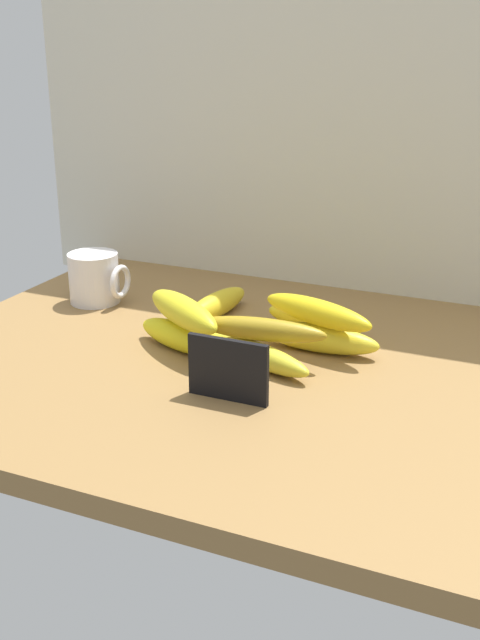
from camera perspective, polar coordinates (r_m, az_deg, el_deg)
name	(u,v)px	position (r cm, az deg, el deg)	size (l,w,h in cm)	color
counter_top	(280,377)	(111.42, 2.93, -4.16)	(110.00, 76.00, 3.00)	olive
back_wall	(366,110)	(138.96, 9.20, 14.95)	(130.00, 2.00, 70.00)	beige
chalkboard_sign	(228,372)	(99.80, -0.87, -3.83)	(11.00, 1.80, 8.40)	black
coffee_mug	(95,278)	(137.62, -10.55, 3.04)	(10.18, 8.68, 8.76)	silver
banana_0	(216,305)	(129.12, -1.79, 1.10)	(17.24, 4.04, 4.04)	gold
banana_1	(314,319)	(123.46, 5.45, 0.09)	(16.76, 4.08, 4.08)	yellow
banana_2	(256,354)	(110.32, 1.18, -2.52)	(19.41, 3.61, 3.61)	yellow
banana_3	(318,338)	(115.76, 5.73, -1.31)	(18.58, 4.23, 4.23)	yellow
banana_4	(180,336)	(116.33, -4.43, -1.17)	(15.83, 4.18, 4.18)	yellow
banana_5	(183,311)	(113.78, -4.18, 0.64)	(18.01, 4.40, 4.40)	yellow
banana_6	(317,312)	(114.40, 5.67, 0.59)	(18.92, 3.84, 3.84)	yellow
banana_7	(261,329)	(109.86, 1.58, -0.67)	(18.93, 3.35, 3.35)	#A1811A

